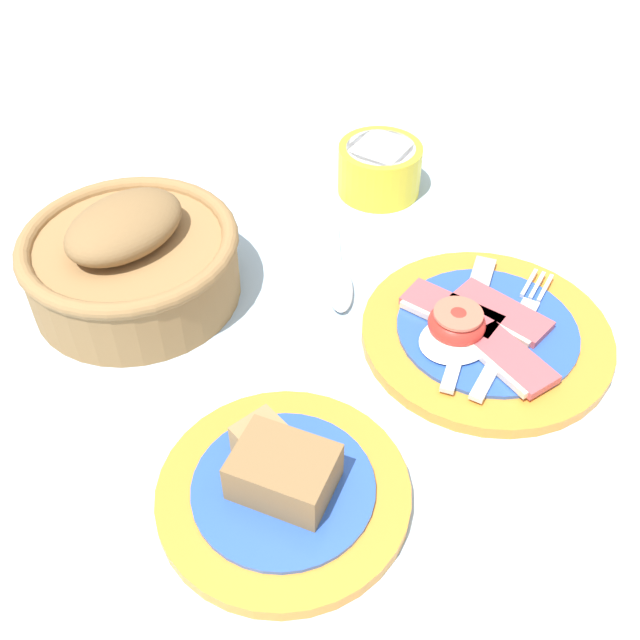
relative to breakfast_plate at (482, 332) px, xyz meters
name	(u,v)px	position (x,y,z in m)	size (l,w,h in m)	color
ground_plane	(430,377)	(-0.07, -0.01, -0.01)	(3.00, 3.00, 0.00)	#A3BCD1
breakfast_plate	(482,332)	(0.00, 0.00, 0.00)	(0.23, 0.23, 0.04)	orange
bread_plate	(283,484)	(-0.24, -0.04, 0.00)	(0.19, 0.19, 0.05)	orange
sugar_cup	(380,168)	(0.07, 0.25, 0.02)	(0.09, 0.09, 0.06)	yellow
bread_basket	(132,259)	(-0.23, 0.24, 0.03)	(0.21, 0.21, 0.10)	olive
teaspoon_by_saucer	(336,272)	(-0.06, 0.15, -0.01)	(0.12, 0.17, 0.01)	silver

